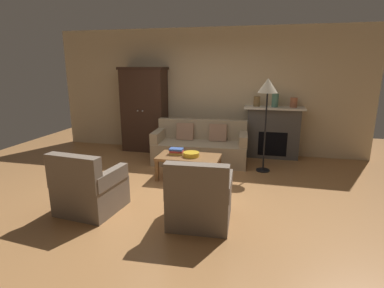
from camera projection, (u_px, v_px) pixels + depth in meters
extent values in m
plane|color=#B27A47|center=(175.00, 190.00, 5.01)|extent=(9.60, 9.60, 0.00)
cube|color=beige|center=(206.00, 91.00, 7.06)|extent=(7.20, 0.10, 2.80)
cube|color=#4C4947|center=(273.00, 133.00, 6.69)|extent=(1.10, 0.36, 1.08)
cube|color=black|center=(272.00, 144.00, 6.57)|extent=(0.60, 0.01, 0.52)
cube|color=white|center=(275.00, 108.00, 6.53)|extent=(1.26, 0.48, 0.04)
cube|color=#382319|center=(145.00, 111.00, 7.18)|extent=(1.00, 0.52, 1.89)
cube|color=#2F1E15|center=(143.00, 68.00, 6.94)|extent=(1.06, 0.55, 0.06)
sphere|color=#ADAFB5|center=(138.00, 111.00, 6.93)|extent=(0.04, 0.04, 0.04)
sphere|color=#ADAFB5|center=(142.00, 111.00, 6.90)|extent=(0.04, 0.04, 0.04)
cube|color=tan|center=(200.00, 152.00, 6.37)|extent=(1.95, 0.97, 0.44)
cube|color=tan|center=(202.00, 129.00, 6.59)|extent=(1.91, 0.31, 0.42)
cube|color=tan|center=(159.00, 135.00, 6.43)|extent=(0.21, 0.81, 0.22)
cube|color=tan|center=(243.00, 139.00, 6.15)|extent=(0.21, 0.81, 0.22)
cube|color=#9E755B|center=(185.00, 132.00, 6.52)|extent=(0.37, 0.21, 0.37)
cube|color=#9E755B|center=(218.00, 133.00, 6.41)|extent=(0.37, 0.21, 0.37)
cube|color=olive|center=(189.00, 157.00, 5.43)|extent=(1.10, 0.60, 0.05)
cube|color=brown|center=(157.00, 171.00, 5.35)|extent=(0.06, 0.06, 0.37)
cube|color=brown|center=(214.00, 176.00, 5.12)|extent=(0.06, 0.06, 0.37)
cube|color=brown|center=(166.00, 162.00, 5.84)|extent=(0.06, 0.06, 0.37)
cube|color=brown|center=(219.00, 166.00, 5.61)|extent=(0.06, 0.06, 0.37)
cylinder|color=gold|center=(191.00, 154.00, 5.38)|extent=(0.28, 0.28, 0.08)
cube|color=gold|center=(177.00, 153.00, 5.52)|extent=(0.25, 0.19, 0.04)
cube|color=#B73833|center=(177.00, 151.00, 5.51)|extent=(0.26, 0.19, 0.04)
cube|color=#38569E|center=(176.00, 149.00, 5.50)|extent=(0.24, 0.17, 0.03)
cylinder|color=olive|center=(257.00, 101.00, 6.58)|extent=(0.14, 0.14, 0.22)
cylinder|color=slate|center=(275.00, 100.00, 6.49)|extent=(0.14, 0.14, 0.28)
cylinder|color=#A86042|center=(294.00, 103.00, 6.41)|extent=(0.15, 0.15, 0.21)
cube|color=#756656|center=(92.00, 195.00, 4.28)|extent=(0.84, 0.84, 0.42)
cube|color=#756656|center=(74.00, 173.00, 3.89)|extent=(0.77, 0.24, 0.46)
cube|color=#756656|center=(111.00, 177.00, 4.10)|extent=(0.19, 0.71, 0.20)
cube|color=#756656|center=(71.00, 172.00, 4.31)|extent=(0.19, 0.71, 0.20)
cube|color=#756656|center=(200.00, 206.00, 3.96)|extent=(0.80, 0.80, 0.42)
cube|color=#756656|center=(196.00, 183.00, 3.55)|extent=(0.77, 0.20, 0.46)
cube|color=#756656|center=(226.00, 185.00, 3.83)|extent=(0.16, 0.70, 0.20)
cube|color=#756656|center=(175.00, 182.00, 3.94)|extent=(0.16, 0.70, 0.20)
cylinder|color=black|center=(263.00, 170.00, 5.91)|extent=(0.26, 0.26, 0.02)
cylinder|color=black|center=(265.00, 133.00, 5.73)|extent=(0.03, 0.03, 1.52)
cone|color=beige|center=(268.00, 86.00, 5.51)|extent=(0.36, 0.36, 0.26)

